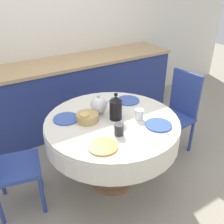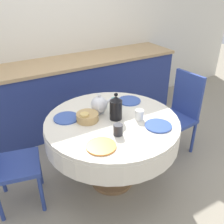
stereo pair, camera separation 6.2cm
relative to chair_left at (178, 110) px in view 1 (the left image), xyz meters
name	(u,v)px [view 1 (the left image)]	position (x,y,z in m)	size (l,w,h in m)	color
ground_plane	(112,180)	(-0.96, -0.10, -0.52)	(12.00, 12.00, 0.00)	#9E937F
wall_back	(45,28)	(-0.96, 1.53, 0.78)	(7.00, 0.05, 2.60)	silver
kitchen_counter	(62,96)	(-0.96, 1.19, -0.06)	(3.24, 0.64, 0.93)	navy
dining_table	(112,131)	(-0.96, -0.10, 0.09)	(1.24, 1.24, 0.74)	olive
chair_left	(178,110)	(0.00, 0.00, 0.00)	(0.44, 0.44, 0.96)	#2D428E
chair_right	(4,161)	(-1.91, 0.11, 0.00)	(0.48, 0.48, 0.96)	#2D428E
plate_near_left	(103,146)	(-1.24, -0.41, 0.22)	(0.24, 0.24, 0.01)	orange
cup_near_left	(119,130)	(-1.04, -0.33, 0.26)	(0.08, 0.08, 0.10)	#28282D
plate_near_right	(158,125)	(-0.67, -0.40, 0.22)	(0.24, 0.24, 0.01)	#3856AD
cup_near_right	(139,114)	(-0.74, -0.22, 0.26)	(0.08, 0.08, 0.10)	white
plate_far_left	(66,119)	(-1.31, 0.13, 0.22)	(0.24, 0.24, 0.01)	#3856AD
cup_far_left	(85,119)	(-1.20, -0.03, 0.26)	(0.08, 0.08, 0.10)	#DBB766
plate_far_right	(128,100)	(-0.62, 0.14, 0.22)	(0.24, 0.24, 0.01)	#3856AD
cup_far_right	(114,103)	(-0.81, 0.10, 0.26)	(0.08, 0.08, 0.10)	#5BA39E
coffee_carafe	(116,108)	(-0.92, -0.10, 0.33)	(0.11, 0.11, 0.26)	black
teapot	(99,105)	(-1.00, 0.07, 0.31)	(0.22, 0.16, 0.21)	white
bread_basket	(87,117)	(-1.16, 0.00, 0.25)	(0.20, 0.20, 0.07)	tan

